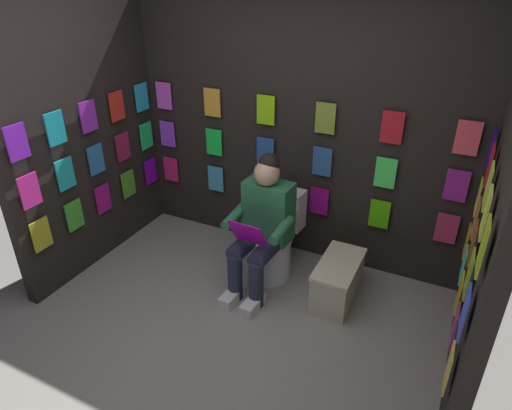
# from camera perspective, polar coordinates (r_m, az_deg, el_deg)

# --- Properties ---
(ground_plane) EXTENTS (30.00, 30.00, 0.00)m
(ground_plane) POSITION_cam_1_polar(r_m,az_deg,el_deg) (3.37, -7.63, -20.04)
(ground_plane) COLOR gray
(display_wall_back) EXTENTS (3.22, 0.14, 2.38)m
(display_wall_back) POSITION_cam_1_polar(r_m,az_deg,el_deg) (4.05, 5.27, 9.18)
(display_wall_back) COLOR black
(display_wall_back) RESTS_ON ground
(display_wall_left) EXTENTS (0.14, 1.73, 2.38)m
(display_wall_left) POSITION_cam_1_polar(r_m,az_deg,el_deg) (2.99, 28.11, -1.48)
(display_wall_left) COLOR black
(display_wall_left) RESTS_ON ground
(display_wall_right) EXTENTS (0.14, 1.73, 2.38)m
(display_wall_right) POSITION_cam_1_polar(r_m,az_deg,el_deg) (4.20, -20.86, 8.12)
(display_wall_right) COLOR black
(display_wall_right) RESTS_ON ground
(toilet) EXTENTS (0.41, 0.56, 0.77)m
(toilet) POSITION_cam_1_polar(r_m,az_deg,el_deg) (4.02, 2.18, -4.53)
(toilet) COLOR white
(toilet) RESTS_ON ground
(person_reading) EXTENTS (0.54, 0.70, 1.19)m
(person_reading) POSITION_cam_1_polar(r_m,az_deg,el_deg) (3.70, 0.66, -2.63)
(person_reading) COLOR #286B42
(person_reading) RESTS_ON ground
(comic_longbox_near) EXTENTS (0.31, 0.61, 0.37)m
(comic_longbox_near) POSITION_cam_1_polar(r_m,az_deg,el_deg) (3.84, 10.30, -9.41)
(comic_longbox_near) COLOR beige
(comic_longbox_near) RESTS_ON ground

